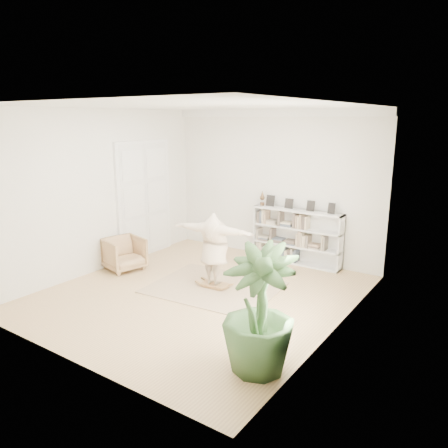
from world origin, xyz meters
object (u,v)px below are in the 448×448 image
(bookshelf, at_px, (296,237))
(houseplant, at_px, (259,310))
(armchair, at_px, (124,254))
(rocker_board, at_px, (214,285))
(person, at_px, (214,247))

(bookshelf, distance_m, houseplant, 4.78)
(bookshelf, distance_m, armchair, 4.04)
(rocker_board, xyz_separation_m, person, (-0.00, -0.00, 0.80))
(bookshelf, relative_size, armchair, 2.67)
(rocker_board, bearing_deg, armchair, -179.21)
(person, bearing_deg, houseplant, 131.90)
(person, distance_m, houseplant, 3.07)
(rocker_board, relative_size, person, 0.30)
(armchair, xyz_separation_m, person, (2.36, 0.24, 0.50))
(bookshelf, relative_size, person, 1.21)
(person, bearing_deg, armchair, 0.79)
(bookshelf, height_order, armchair, bookshelf)
(houseplant, bearing_deg, bookshelf, 109.05)
(person, relative_size, houseplant, 1.02)
(rocker_board, bearing_deg, person, -102.03)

